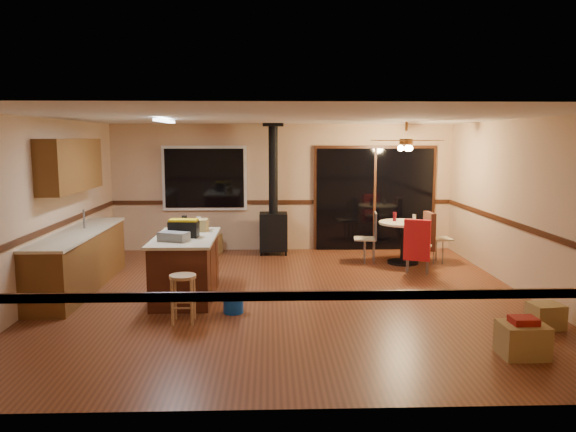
{
  "coord_description": "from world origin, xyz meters",
  "views": [
    {
      "loc": [
        -0.28,
        -8.04,
        2.31
      ],
      "look_at": [
        0.0,
        0.3,
        1.15
      ],
      "focal_mm": 35.0,
      "sensor_mm": 36.0,
      "label": 1
    }
  ],
  "objects_px": {
    "box_corner_b": "(546,316)",
    "kitchen_island": "(186,267)",
    "dining_table": "(403,235)",
    "toolbox_grey": "(174,237)",
    "chair_left": "(371,231)",
    "chair_right": "(431,231)",
    "wood_stove": "(273,218)",
    "blue_bucket": "(233,305)",
    "toolbox_black": "(184,229)",
    "box_under_window": "(207,244)",
    "bar_stool": "(183,299)",
    "box_corner_a": "(522,340)",
    "chair_near": "(417,240)"
  },
  "relations": [
    {
      "from": "box_corner_b",
      "to": "kitchen_island",
      "type": "bearing_deg",
      "value": 161.76
    },
    {
      "from": "dining_table",
      "to": "box_corner_b",
      "type": "bearing_deg",
      "value": -76.05
    },
    {
      "from": "kitchen_island",
      "to": "dining_table",
      "type": "height_order",
      "value": "kitchen_island"
    },
    {
      "from": "toolbox_grey",
      "to": "chair_left",
      "type": "relative_size",
      "value": 0.78
    },
    {
      "from": "chair_right",
      "to": "box_corner_b",
      "type": "height_order",
      "value": "chair_right"
    },
    {
      "from": "wood_stove",
      "to": "blue_bucket",
      "type": "distance_m",
      "value": 3.92
    },
    {
      "from": "toolbox_black",
      "to": "box_under_window",
      "type": "xyz_separation_m",
      "value": [
        -0.02,
        3.16,
        -0.82
      ]
    },
    {
      "from": "dining_table",
      "to": "box_under_window",
      "type": "bearing_deg",
      "value": 165.12
    },
    {
      "from": "box_under_window",
      "to": "chair_left",
      "type": "bearing_deg",
      "value": -16.08
    },
    {
      "from": "chair_left",
      "to": "bar_stool",
      "type": "bearing_deg",
      "value": -131.55
    },
    {
      "from": "toolbox_black",
      "to": "blue_bucket",
      "type": "distance_m",
      "value": 1.38
    },
    {
      "from": "toolbox_grey",
      "to": "box_corner_a",
      "type": "xyz_separation_m",
      "value": [
        4.01,
        -2.03,
        -0.78
      ]
    },
    {
      "from": "bar_stool",
      "to": "box_under_window",
      "type": "relative_size",
      "value": 1.24
    },
    {
      "from": "bar_stool",
      "to": "box_corner_b",
      "type": "height_order",
      "value": "bar_stool"
    },
    {
      "from": "bar_stool",
      "to": "wood_stove",
      "type": "bearing_deg",
      "value": 74.48
    },
    {
      "from": "box_under_window",
      "to": "box_corner_b",
      "type": "xyz_separation_m",
      "value": [
        4.63,
        -4.62,
        -0.05
      ]
    },
    {
      "from": "toolbox_black",
      "to": "dining_table",
      "type": "bearing_deg",
      "value": 30.28
    },
    {
      "from": "toolbox_grey",
      "to": "dining_table",
      "type": "height_order",
      "value": "toolbox_grey"
    },
    {
      "from": "blue_bucket",
      "to": "chair_near",
      "type": "relative_size",
      "value": 0.38
    },
    {
      "from": "bar_stool",
      "to": "chair_left",
      "type": "xyz_separation_m",
      "value": [
        2.97,
        3.35,
        0.28
      ]
    },
    {
      "from": "kitchen_island",
      "to": "box_corner_a",
      "type": "height_order",
      "value": "kitchen_island"
    },
    {
      "from": "blue_bucket",
      "to": "chair_right",
      "type": "height_order",
      "value": "chair_right"
    },
    {
      "from": "toolbox_black",
      "to": "bar_stool",
      "type": "relative_size",
      "value": 0.68
    },
    {
      "from": "bar_stool",
      "to": "box_corner_a",
      "type": "xyz_separation_m",
      "value": [
        3.78,
        -1.24,
        -0.13
      ]
    },
    {
      "from": "toolbox_black",
      "to": "box_corner_b",
      "type": "bearing_deg",
      "value": -17.57
    },
    {
      "from": "kitchen_island",
      "to": "chair_right",
      "type": "relative_size",
      "value": 2.4
    },
    {
      "from": "toolbox_black",
      "to": "box_under_window",
      "type": "height_order",
      "value": "toolbox_black"
    },
    {
      "from": "dining_table",
      "to": "chair_near",
      "type": "bearing_deg",
      "value": -88.16
    },
    {
      "from": "box_under_window",
      "to": "chair_near",
      "type": "bearing_deg",
      "value": -26.32
    },
    {
      "from": "dining_table",
      "to": "box_under_window",
      "type": "xyz_separation_m",
      "value": [
        -3.73,
        0.99,
        -0.33
      ]
    },
    {
      "from": "toolbox_black",
      "to": "chair_left",
      "type": "relative_size",
      "value": 0.81
    },
    {
      "from": "toolbox_grey",
      "to": "chair_left",
      "type": "height_order",
      "value": "toolbox_grey"
    },
    {
      "from": "box_corner_a",
      "to": "toolbox_grey",
      "type": "bearing_deg",
      "value": 153.11
    },
    {
      "from": "toolbox_black",
      "to": "chair_right",
      "type": "height_order",
      "value": "toolbox_black"
    },
    {
      "from": "dining_table",
      "to": "box_under_window",
      "type": "relative_size",
      "value": 1.84
    },
    {
      "from": "chair_left",
      "to": "chair_right",
      "type": "bearing_deg",
      "value": -2.44
    },
    {
      "from": "box_corner_a",
      "to": "chair_right",
      "type": "bearing_deg",
      "value": 86.12
    },
    {
      "from": "dining_table",
      "to": "box_corner_b",
      "type": "height_order",
      "value": "dining_table"
    },
    {
      "from": "toolbox_grey",
      "to": "blue_bucket",
      "type": "relative_size",
      "value": 1.5
    },
    {
      "from": "box_under_window",
      "to": "box_corner_a",
      "type": "relative_size",
      "value": 1.05
    },
    {
      "from": "kitchen_island",
      "to": "toolbox_grey",
      "type": "height_order",
      "value": "toolbox_grey"
    },
    {
      "from": "bar_stool",
      "to": "kitchen_island",
      "type": "bearing_deg",
      "value": 96.49
    },
    {
      "from": "toolbox_black",
      "to": "chair_near",
      "type": "distance_m",
      "value": 3.98
    },
    {
      "from": "toolbox_black",
      "to": "bar_stool",
      "type": "bearing_deg",
      "value": -82.68
    },
    {
      "from": "bar_stool",
      "to": "dining_table",
      "type": "bearing_deg",
      "value": 42.48
    },
    {
      "from": "toolbox_grey",
      "to": "blue_bucket",
      "type": "xyz_separation_m",
      "value": [
        0.84,
        -0.42,
        -0.85
      ]
    },
    {
      "from": "dining_table",
      "to": "box_corner_b",
      "type": "distance_m",
      "value": 3.75
    },
    {
      "from": "toolbox_black",
      "to": "bar_stool",
      "type": "height_order",
      "value": "toolbox_black"
    },
    {
      "from": "chair_right",
      "to": "blue_bucket",
      "type": "bearing_deg",
      "value": -139.92
    },
    {
      "from": "wood_stove",
      "to": "bar_stool",
      "type": "distance_m",
      "value": 4.39
    }
  ]
}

